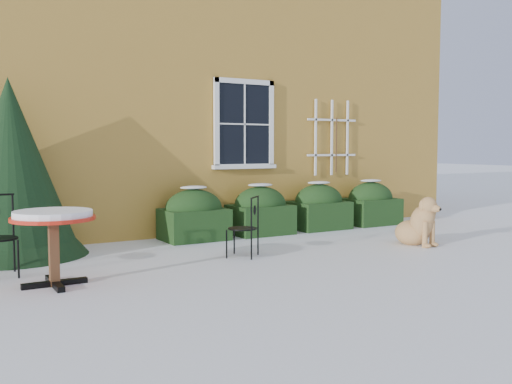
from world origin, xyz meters
TOP-DOWN VIEW (x-y plane):
  - ground at (0.00, 0.00)m, footprint 80.00×80.00m
  - house at (0.00, 7.00)m, footprint 12.40×8.40m
  - hedge_row at (1.65, 2.55)m, footprint 4.95×0.80m
  - evergreen_shrub at (-3.13, 2.55)m, footprint 2.10×2.10m
  - bistro_table at (-2.97, 0.39)m, footprint 0.92×0.92m
  - patio_chair_near at (-0.29, 0.81)m, footprint 0.54×0.54m
  - dog at (2.55, 0.25)m, footprint 0.57×0.91m

SIDE VIEW (x-z plane):
  - ground at x=0.00m, z-range 0.00..0.00m
  - dog at x=2.55m, z-range -0.08..0.73m
  - hedge_row at x=1.65m, z-range -0.05..0.86m
  - patio_chair_near at x=-0.29m, z-range 0.00..0.86m
  - bistro_table at x=-2.97m, z-range 0.28..1.14m
  - evergreen_shrub at x=-3.13m, z-range -0.25..2.29m
  - house at x=0.00m, z-range 0.02..6.42m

